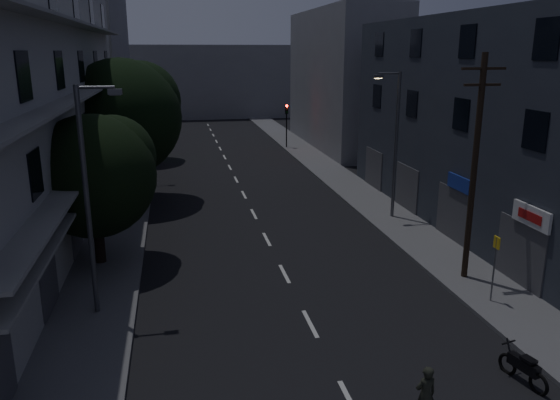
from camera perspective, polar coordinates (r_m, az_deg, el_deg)
name	(u,v)px	position (r m, az deg, el deg)	size (l,w,h in m)	color
ground	(243,193)	(36.61, -3.89, 0.74)	(160.00, 160.00, 0.00)	black
sidewalk_left	(127,197)	(36.48, -15.66, 0.26)	(3.00, 90.00, 0.15)	#565659
sidewalk_right	(350,187)	(38.21, 7.33, 1.39)	(3.00, 90.00, 0.15)	#565659
lane_markings	(233,173)	(42.65, -4.96, 2.82)	(0.15, 60.50, 0.01)	beige
building_left	(8,99)	(29.28, -26.53, 9.44)	(7.00, 36.00, 14.00)	#A2A19D
building_right	(511,128)	(29.40, 22.97, 6.90)	(6.19, 28.00, 11.00)	#292E38
building_far_left	(92,63)	(58.69, -19.07, 13.34)	(6.00, 20.00, 16.00)	slate
building_far_right	(342,80)	(54.74, 6.49, 12.40)	(6.00, 20.00, 13.00)	slate
building_far_end	(202,81)	(80.40, -8.11, 12.17)	(24.00, 8.00, 10.00)	slate
tree_near	(95,171)	(24.53, -18.81, 2.85)	(5.30, 5.30, 6.54)	black
tree_mid	(124,113)	(34.52, -16.03, 8.73)	(7.06, 7.06, 8.69)	black
tree_far	(136,105)	(48.00, -14.85, 9.57)	(6.01, 6.01, 7.43)	black
traffic_signal_far_right	(287,117)	(52.98, 0.70, 8.71)	(0.28, 0.37, 4.10)	black
traffic_signal_far_left	(151,121)	(50.88, -13.30, 8.03)	(0.28, 0.37, 4.10)	black
street_lamp_left_near	(90,191)	(19.57, -19.27, 0.88)	(1.51, 0.25, 8.00)	#525459
street_lamp_right	(394,138)	(30.55, 11.85, 6.35)	(1.51, 0.25, 8.00)	#525359
street_lamp_left_far	(133,118)	(40.43, -15.14, 8.27)	(1.51, 0.25, 8.00)	#56595E
utility_pole	(475,165)	(22.79, 19.66, 3.49)	(1.80, 0.24, 9.00)	black
bus_stop_sign	(495,257)	(21.59, 21.57, -5.56)	(0.06, 0.35, 2.52)	#595B60
motorcycle	(523,369)	(17.67, 24.06, -15.79)	(0.65, 1.74, 1.13)	black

